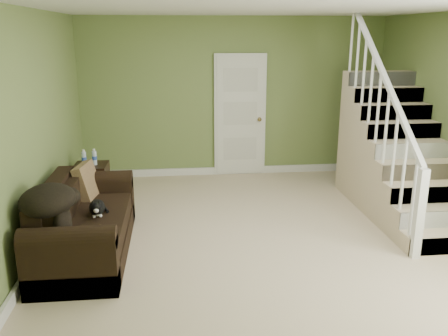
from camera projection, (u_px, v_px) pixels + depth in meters
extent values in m
cube|color=#C9B491|center=(262.00, 240.00, 5.56)|extent=(5.00, 5.50, 0.01)
cube|color=white|center=(268.00, 6.00, 4.84)|extent=(5.00, 5.50, 0.01)
cube|color=olive|center=(234.00, 98.00, 7.83)|extent=(5.00, 0.04, 2.60)
cube|color=olive|center=(360.00, 232.00, 2.57)|extent=(5.00, 0.04, 2.60)
cube|color=olive|center=(30.00, 136.00, 4.95)|extent=(0.04, 5.50, 2.60)
cube|color=white|center=(234.00, 170.00, 8.15)|extent=(5.00, 0.04, 0.12)
cube|color=white|center=(45.00, 244.00, 5.30)|extent=(0.04, 5.50, 0.12)
cube|color=white|center=(240.00, 115.00, 7.89)|extent=(0.86, 0.05, 2.02)
cube|color=white|center=(240.00, 116.00, 7.87)|extent=(0.78, 0.04, 1.96)
sphere|color=olive|center=(259.00, 119.00, 7.87)|extent=(0.07, 0.07, 0.07)
cube|color=#C9B491|center=(446.00, 241.00, 5.29)|extent=(1.00, 0.27, 0.20)
cylinder|color=white|center=(413.00, 196.00, 5.09)|extent=(0.04, 0.04, 0.90)
cube|color=#C9B491|center=(435.00, 223.00, 5.52)|extent=(1.00, 0.27, 0.40)
cylinder|color=white|center=(404.00, 171.00, 5.30)|extent=(0.04, 0.04, 0.90)
cube|color=#C9B491|center=(424.00, 207.00, 5.75)|extent=(1.00, 0.27, 0.60)
cylinder|color=white|center=(395.00, 148.00, 5.50)|extent=(0.04, 0.04, 0.90)
cube|color=#C9B491|center=(414.00, 192.00, 5.98)|extent=(1.00, 0.27, 0.80)
cylinder|color=white|center=(386.00, 127.00, 5.70)|extent=(0.04, 0.04, 0.90)
cube|color=#C9B491|center=(405.00, 178.00, 6.21)|extent=(1.00, 0.27, 1.00)
cylinder|color=white|center=(378.00, 107.00, 5.91)|extent=(0.04, 0.04, 0.90)
cube|color=#C9B491|center=(396.00, 165.00, 6.44)|extent=(1.00, 0.27, 1.20)
cylinder|color=white|center=(371.00, 88.00, 6.11)|extent=(0.04, 0.04, 0.90)
cube|color=#C9B491|center=(388.00, 153.00, 6.67)|extent=(1.00, 0.27, 1.40)
cylinder|color=white|center=(364.00, 71.00, 6.31)|extent=(0.04, 0.04, 0.90)
cube|color=#C9B491|center=(381.00, 142.00, 6.90)|extent=(1.00, 0.27, 1.60)
cylinder|color=white|center=(358.00, 54.00, 6.51)|extent=(0.04, 0.04, 0.90)
cube|color=#C9B491|center=(374.00, 132.00, 7.13)|extent=(1.00, 0.27, 1.80)
cylinder|color=white|center=(352.00, 39.00, 6.72)|extent=(0.04, 0.04, 0.90)
cube|color=white|center=(419.00, 214.00, 4.99)|extent=(0.09, 0.09, 1.00)
cube|color=white|center=(382.00, 70.00, 5.78)|extent=(0.06, 2.46, 1.84)
cube|color=black|center=(88.00, 243.00, 5.21)|extent=(0.86, 1.99, 0.23)
cube|color=black|center=(95.00, 225.00, 5.16)|extent=(0.65, 1.50, 0.20)
cube|color=black|center=(71.00, 267.00, 4.32)|extent=(0.86, 0.23, 0.56)
cube|color=black|center=(99.00, 201.00, 6.01)|extent=(0.86, 0.23, 0.56)
cylinder|color=black|center=(68.00, 239.00, 4.25)|extent=(0.86, 0.23, 0.23)
cylinder|color=black|center=(97.00, 180.00, 5.94)|extent=(0.86, 0.23, 0.23)
cube|color=black|center=(53.00, 211.00, 5.07)|extent=(0.18, 1.54, 0.57)
cube|color=black|center=(66.00, 204.00, 5.07)|extent=(0.13, 1.49, 0.32)
cube|color=black|center=(92.00, 183.00, 6.76)|extent=(0.47, 0.47, 0.55)
cylinder|color=white|center=(84.00, 159.00, 6.60)|extent=(0.06, 0.06, 0.20)
cylinder|color=blue|center=(84.00, 159.00, 6.60)|extent=(0.07, 0.07, 0.05)
cylinder|color=white|center=(83.00, 151.00, 6.57)|extent=(0.03, 0.03, 0.03)
cylinder|color=white|center=(94.00, 158.00, 6.65)|extent=(0.06, 0.06, 0.20)
cylinder|color=blue|center=(94.00, 158.00, 6.65)|extent=(0.07, 0.07, 0.05)
cylinder|color=white|center=(94.00, 150.00, 6.62)|extent=(0.03, 0.03, 0.03)
ellipsoid|color=black|center=(97.00, 207.00, 5.17)|extent=(0.20, 0.31, 0.16)
ellipsoid|color=white|center=(96.00, 212.00, 5.11)|extent=(0.11, 0.13, 0.08)
sphere|color=black|center=(94.00, 208.00, 5.00)|extent=(0.12, 0.12, 0.11)
ellipsoid|color=white|center=(94.00, 211.00, 4.96)|extent=(0.06, 0.05, 0.05)
cone|color=black|center=(91.00, 202.00, 4.99)|extent=(0.04, 0.05, 0.05)
cone|color=black|center=(97.00, 202.00, 5.00)|extent=(0.04, 0.05, 0.05)
cylinder|color=black|center=(106.00, 209.00, 5.30)|extent=(0.11, 0.22, 0.03)
ellipsoid|color=gold|center=(93.00, 230.00, 4.69)|extent=(0.07, 0.21, 0.06)
cube|color=#472F1C|center=(87.00, 182.00, 5.73)|extent=(0.29, 0.49, 0.47)
ellipsoid|color=black|center=(48.00, 200.00, 4.49)|extent=(0.69, 0.79, 0.27)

